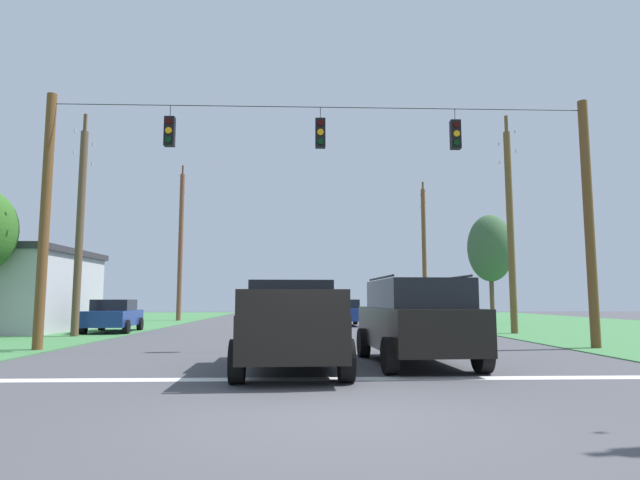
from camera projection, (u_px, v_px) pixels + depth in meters
ground_plane at (331, 416)px, 6.95m from camera, size 120.00×120.00×0.00m
stop_bar_stripe at (322, 379)px, 10.12m from camera, size 14.76×0.45×0.01m
lane_dash_0 at (314, 349)px, 16.08m from camera, size 2.50×0.15×0.01m
lane_dash_1 at (310, 335)px, 22.79m from camera, size 2.50×0.15×0.01m
lane_dash_2 at (308, 327)px, 28.79m from camera, size 2.50×0.15×0.01m
lane_dash_3 at (307, 321)px, 37.51m from camera, size 2.50×0.15×0.01m
overhead_signal_span at (321, 207)px, 16.52m from camera, size 17.36×0.31×7.98m
pickup_truck at (291, 325)px, 11.65m from camera, size 2.42×5.46×1.95m
suv_black at (415, 319)px, 12.49m from camera, size 2.40×4.89×2.05m
distant_car_crossing_white at (443, 316)px, 23.97m from camera, size 2.12×4.35×1.52m
distant_car_oncoming at (114, 315)px, 24.42m from camera, size 2.33×4.45×1.52m
distant_car_far_parked at (344, 312)px, 30.98m from camera, size 2.17×4.37×1.52m
utility_pole_mid_right at (510, 225)px, 23.87m from camera, size 0.31×2.00×10.01m
utility_pole_far_right at (424, 251)px, 39.55m from camera, size 0.33×1.96×10.44m
utility_pole_mid_left at (80, 226)px, 21.98m from camera, size 0.31×1.95×9.41m
utility_pole_far_left at (181, 243)px, 38.26m from camera, size 0.33×1.92×11.36m
tree_roadside_far_right at (490, 248)px, 33.86m from camera, size 2.88×2.88×6.97m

